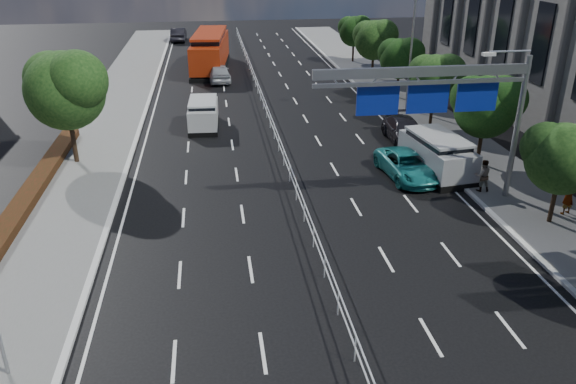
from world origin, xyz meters
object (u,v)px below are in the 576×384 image
object	(u,v)px
near_car_silver	(219,73)
pedestrian_b	(483,175)
white_minivan	(203,114)
near_car_dark	(179,34)
silver_minivan	(437,155)
pedestrian_a	(569,195)
red_bus	(210,50)
overhead_gantry	(445,92)
parked_car_teal	(407,165)
parked_car_dark	(405,131)

from	to	relation	value
near_car_silver	pedestrian_b	bearing A→B (deg)	111.40
white_minivan	near_car_dark	xyz separation A→B (m)	(-3.09, 37.08, -0.14)
silver_minivan	near_car_silver	bearing A→B (deg)	108.26
pedestrian_a	red_bus	bearing A→B (deg)	-84.90
pedestrian_a	pedestrian_b	distance (m)	4.15
red_bus	near_car_dark	world-z (taller)	red_bus
silver_minivan	overhead_gantry	bearing A→B (deg)	-120.42
red_bus	pedestrian_a	distance (m)	39.14
overhead_gantry	parked_car_teal	world-z (taller)	overhead_gantry
silver_minivan	parked_car_dark	distance (m)	5.33
silver_minivan	red_bus	bearing A→B (deg)	105.07
red_bus	parked_car_dark	xyz separation A→B (m)	(12.09, -24.27, -1.16)
near_car_silver	parked_car_dark	size ratio (longest dim) A/B	0.92
overhead_gantry	near_car_dark	world-z (taller)	overhead_gantry
white_minivan	pedestrian_b	bearing A→B (deg)	-40.60
parked_car_teal	red_bus	bearing A→B (deg)	103.99
pedestrian_b	overhead_gantry	bearing A→B (deg)	20.00
overhead_gantry	white_minivan	bearing A→B (deg)	129.10
white_minivan	silver_minivan	size ratio (longest dim) A/B	0.83
overhead_gantry	pedestrian_a	size ratio (longest dim) A/B	5.43
near_car_silver	pedestrian_a	xyz separation A→B (m)	(15.51, -30.08, 0.27)
red_bus	pedestrian_b	bearing A→B (deg)	-61.51
near_car_dark	parked_car_teal	bearing A→B (deg)	108.39
red_bus	pedestrian_b	distance (m)	35.21
parked_car_teal	parked_car_dark	world-z (taller)	parked_car_dark
parked_car_dark	pedestrian_b	size ratio (longest dim) A/B	3.05
white_minivan	silver_minivan	bearing A→B (deg)	-36.19
overhead_gantry	pedestrian_b	distance (m)	5.48
near_car_dark	parked_car_teal	world-z (taller)	near_car_dark
red_bus	parked_car_dark	bearing A→B (deg)	-57.41
overhead_gantry	red_bus	xyz separation A→B (m)	(-10.53, 33.22, -3.69)
white_minivan	pedestrian_b	world-z (taller)	white_minivan
near_car_dark	near_car_silver	bearing A→B (deg)	102.87
overhead_gantry	near_car_dark	xyz separation A→B (m)	(-14.40, 51.00, -4.78)
pedestrian_a	silver_minivan	bearing A→B (deg)	-75.23
red_bus	parked_car_dark	size ratio (longest dim) A/B	2.41
red_bus	near_car_silver	xyz separation A→B (m)	(0.66, -5.55, -1.10)
red_bus	pedestrian_b	size ratio (longest dim) A/B	7.38
silver_minivan	pedestrian_a	xyz separation A→B (m)	(4.09, -6.04, -0.01)
near_car_dark	parked_car_dark	xyz separation A→B (m)	(15.96, -42.05, -0.08)
overhead_gantry	pedestrian_a	xyz separation A→B (m)	(5.65, -2.41, -4.52)
overhead_gantry	parked_car_dark	bearing A→B (deg)	80.11
overhead_gantry	white_minivan	world-z (taller)	overhead_gantry
overhead_gantry	red_bus	size ratio (longest dim) A/B	0.82
overhead_gantry	parked_car_dark	size ratio (longest dim) A/B	1.97
pedestrian_a	pedestrian_b	world-z (taller)	pedestrian_a
overhead_gantry	pedestrian_b	bearing A→B (deg)	13.16
parked_car_teal	pedestrian_b	distance (m)	4.06
white_minivan	parked_car_teal	size ratio (longest dim) A/B	0.93
pedestrian_a	near_car_dark	bearing A→B (deg)	-88.75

